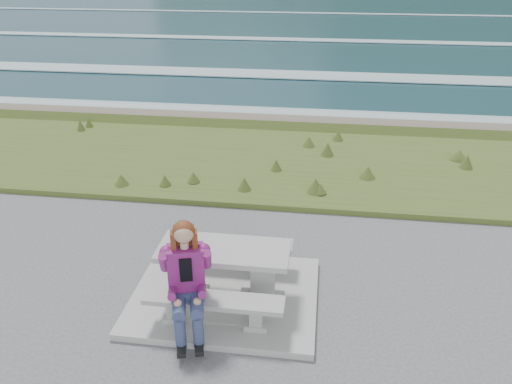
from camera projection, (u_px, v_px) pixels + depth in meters
concrete_slab at (225, 296)px, 7.13m from camera, size 2.60×2.10×0.10m
picnic_table at (224, 258)px, 6.85m from camera, size 1.80×0.75×0.75m
bench_landward at (214, 304)px, 6.33m from camera, size 1.80×0.35×0.45m
bench_seaward at (233, 246)px, 7.58m from camera, size 1.80×0.35×0.45m
grass_verge at (267, 164)px, 11.60m from camera, size 160.00×4.50×0.22m
shore_drop at (279, 125)px, 14.18m from camera, size 160.00×0.80×2.20m
ocean at (305, 64)px, 30.25m from camera, size 1600.00×1600.00×0.09m
seated_woman at (188, 296)px, 6.15m from camera, size 0.62×0.86×1.52m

